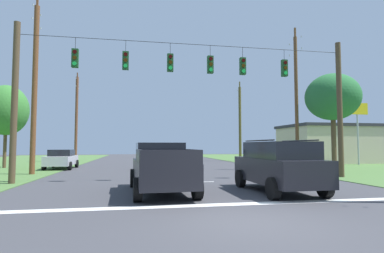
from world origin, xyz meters
name	(u,v)px	position (x,y,z in m)	size (l,w,h in m)	color
ground_plane	(247,221)	(0.00, 0.00, 0.00)	(120.00, 120.00, 0.00)	#3D3D42
shoulder_grass_right	(368,168)	(15.89, 15.00, 0.01)	(16.00, 80.00, 0.03)	#4B7037
stop_bar_stripe	(222,205)	(0.00, 2.15, 0.00)	(14.99, 0.45, 0.01)	white
lane_dash_0	(190,182)	(0.00, 8.15, 0.00)	(0.15, 2.50, 0.01)	white
lane_dash_1	(172,170)	(0.00, 15.76, 0.00)	(0.15, 2.50, 0.01)	white
lane_dash_2	(163,164)	(0.00, 23.92, 0.00)	(0.15, 2.50, 0.01)	white
lane_dash_3	(158,160)	(0.00, 31.73, 0.00)	(0.15, 2.50, 0.01)	white
lane_dash_4	(157,159)	(0.00, 33.99, 0.00)	(0.15, 2.50, 0.01)	white
overhead_signal_span	(191,95)	(0.20, 8.88, 4.54)	(17.82, 0.31, 7.92)	brown
pickup_truck	(161,168)	(-1.68, 5.05, 0.97)	(2.48, 5.49, 1.95)	black
suv_black	(278,165)	(2.88, 4.26, 1.06)	(2.25, 4.82, 2.05)	black
distant_car_crossing_white	(154,159)	(-1.27, 17.03, 0.79)	(2.03, 4.30, 1.52)	silver
distant_car_oncoming	(62,159)	(-8.47, 18.61, 0.79)	(2.06, 4.32, 1.52)	silver
utility_pole_mid_right	(296,98)	(9.34, 14.38, 5.49)	(0.26, 1.94, 10.96)	brown
utility_pole_far_right	(240,122)	(9.51, 28.00, 4.69)	(0.32, 1.90, 9.55)	brown
utility_pole_mid_left	(35,85)	(-9.15, 13.88, 5.71)	(0.33, 1.78, 11.53)	brown
utility_pole_far_left	(76,117)	(-9.42, 29.34, 5.06)	(0.31, 1.61, 10.17)	brown
tree_roadside_far_right	(333,97)	(11.69, 13.35, 5.42)	(3.95, 3.95, 7.19)	brown
tree_roadside_left	(6,110)	(-13.24, 20.25, 4.73)	(3.44, 3.44, 6.81)	brown
roadside_store	(330,144)	(18.14, 23.28, 2.05)	(9.68, 7.98, 5.97)	beige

